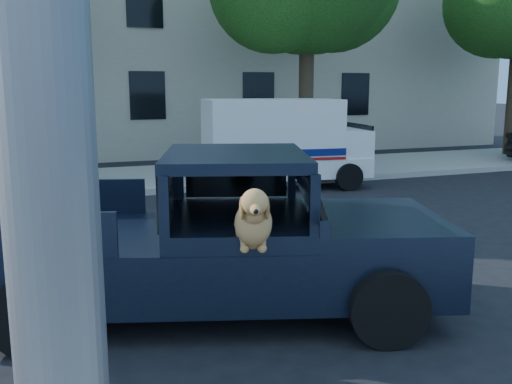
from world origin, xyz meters
The scene contains 6 objects.
ground centered at (0.00, 0.00, 0.00)m, with size 120.00×120.00×0.00m, color black.
far_sidewalk centered at (0.00, 9.20, 0.07)m, with size 60.00×4.00×0.15m, color gray.
lane_stripes centered at (2.00, 3.40, 0.01)m, with size 21.60×0.14×0.01m, color silver, non-canonical shape.
building_main centered at (3.00, 16.50, 4.50)m, with size 26.00×6.00×9.00m, color #C1B69F.
pickup_truck centered at (-0.88, 0.01, 0.61)m, with size 5.43×3.43×1.81m.
mail_truck centered at (3.17, 7.18, 0.96)m, with size 4.21×2.47×2.20m.
Camera 1 is at (-2.57, -5.90, 2.53)m, focal length 40.00 mm.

